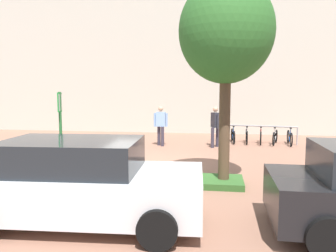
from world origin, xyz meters
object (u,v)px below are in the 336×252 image
object	(u,v)px
tree_sidewalk	(226,33)
car_white_hatch	(81,182)
parking_sign_post	(60,122)
person_shirt_blue	(161,123)
bollard_steel	(224,139)
bike_rack_cluster	(254,136)
person_suited_dark	(215,124)
bike_at_sign	(64,165)

from	to	relation	value
tree_sidewalk	car_white_hatch	distance (m)	4.94
tree_sidewalk	parking_sign_post	distance (m)	4.94
person_shirt_blue	car_white_hatch	xyz separation A→B (m)	(-0.03, -8.50, -0.23)
tree_sidewalk	bollard_steel	distance (m)	5.93
bike_rack_cluster	person_suited_dark	bearing A→B (deg)	-143.08
parking_sign_post	bike_rack_cluster	size ratio (longest dim) A/B	0.64
tree_sidewalk	bike_at_sign	size ratio (longest dim) A/B	3.14
bollard_steel	car_white_hatch	xyz separation A→B (m)	(-2.71, -7.73, 0.31)
parking_sign_post	bike_at_sign	world-z (taller)	parking_sign_post
bike_rack_cluster	person_shirt_blue	bearing A→B (deg)	-162.89
bike_rack_cluster	car_white_hatch	distance (m)	10.59
bike_rack_cluster	person_shirt_blue	world-z (taller)	person_shirt_blue
tree_sidewalk	car_white_hatch	world-z (taller)	tree_sidewalk
parking_sign_post	person_shirt_blue	size ratio (longest dim) A/B	1.38
bollard_steel	bike_rack_cluster	bearing A→B (deg)	55.57
person_suited_dark	parking_sign_post	bearing A→B (deg)	-126.25
person_shirt_blue	car_white_hatch	size ratio (longest dim) A/B	0.39
bike_rack_cluster	bollard_steel	bearing A→B (deg)	-124.43
bike_at_sign	tree_sidewalk	bearing A→B (deg)	-0.41
bike_at_sign	bike_rack_cluster	distance (m)	9.02
bollard_steel	person_suited_dark	world-z (taller)	person_suited_dark
person_suited_dark	bollard_steel	bearing A→B (deg)	-64.71
tree_sidewalk	bike_at_sign	xyz separation A→B (m)	(-4.37, 0.03, -3.47)
person_shirt_blue	person_suited_dark	bearing A→B (deg)	-1.24
bike_rack_cluster	bollard_steel	size ratio (longest dim) A/B	4.13
bike_rack_cluster	person_shirt_blue	xyz separation A→B (m)	(-4.07, -1.25, 0.64)
person_shirt_blue	bollard_steel	bearing A→B (deg)	-16.17
parking_sign_post	bike_rack_cluster	world-z (taller)	parking_sign_post
tree_sidewalk	bollard_steel	world-z (taller)	tree_sidewalk
bike_at_sign	car_white_hatch	distance (m)	3.40
bike_rack_cluster	person_suited_dark	distance (m)	2.26
bike_rack_cluster	bollard_steel	distance (m)	2.47
tree_sidewalk	person_shirt_blue	bearing A→B (deg)	114.69
tree_sidewalk	parking_sign_post	size ratio (longest dim) A/B	2.17
person_shirt_blue	car_white_hatch	world-z (taller)	person_shirt_blue
parking_sign_post	bollard_steel	xyz separation A→B (m)	(4.47, 4.90, -1.11)
person_suited_dark	person_shirt_blue	distance (m)	2.34
person_suited_dark	person_shirt_blue	bearing A→B (deg)	178.76
bollard_steel	bike_at_sign	bearing A→B (deg)	-132.61
tree_sidewalk	car_white_hatch	bearing A→B (deg)	-132.60
parking_sign_post	tree_sidewalk	bearing A→B (deg)	0.38
tree_sidewalk	bike_rack_cluster	xyz separation A→B (m)	(1.48, 6.90, -3.48)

